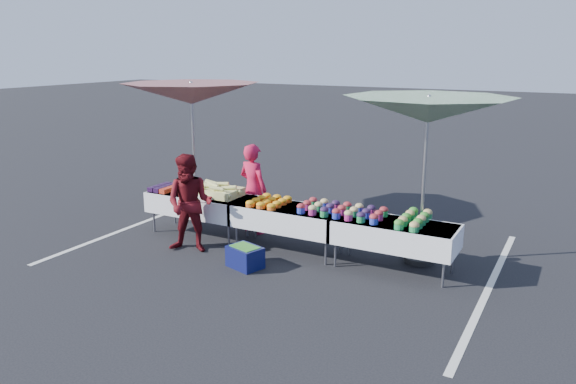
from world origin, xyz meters
The scene contains 17 objects.
ground centered at (0.00, 0.00, 0.00)m, with size 80.00×80.00×0.00m, color black.
stripe_left centered at (-3.20, 0.00, 0.00)m, with size 0.10×5.00×0.00m, color silver.
stripe_right centered at (3.20, 0.00, 0.00)m, with size 0.10×5.00×0.00m, color silver.
table_left centered at (-1.80, 0.00, 0.58)m, with size 1.86×0.81×0.75m.
table_center centered at (0.00, 0.00, 0.58)m, with size 1.86×0.81×0.75m.
table_right centered at (1.80, 0.00, 0.58)m, with size 1.86×0.81×0.75m.
berry_punnets centered at (-2.51, -0.06, 0.79)m, with size 0.40×0.54×0.08m.
corn_pile centered at (-1.54, 0.04, 0.84)m, with size 1.16×0.57×0.26m.
plastic_bags centered at (-1.50, -0.30, 0.78)m, with size 0.30×0.25×0.05m, color white.
carrot_bowls centered at (-0.35, -0.01, 0.80)m, with size 0.55×0.69×0.11m.
potato_cups centered at (0.95, 0.00, 0.83)m, with size 1.34×0.58×0.16m.
bean_baskets centered at (2.06, 0.08, 0.82)m, with size 0.36×0.86×0.15m.
vendor centered at (-1.01, 0.55, 0.81)m, with size 0.59×0.39×1.63m, color #C5163E.
customer centered at (-1.40, -0.77, 0.81)m, with size 0.79×0.61×1.62m, color #590D13.
umbrella_left centered at (-2.50, 0.80, 2.41)m, with size 2.74×2.74×2.66m.
umbrella_right centered at (2.06, 0.53, 2.36)m, with size 3.12×3.12×2.60m.
storage_bin centered at (-0.23, -0.96, 0.17)m, with size 0.60×0.51×0.34m.
Camera 1 is at (4.17, -7.74, 3.25)m, focal length 35.00 mm.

